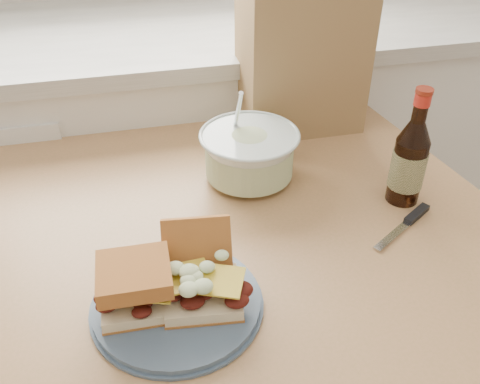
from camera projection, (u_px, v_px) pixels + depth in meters
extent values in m
cube|color=white|center=(157.00, 175.00, 1.74)|extent=(2.40, 0.60, 0.90)
cube|color=silver|center=(141.00, 33.00, 1.46)|extent=(2.50, 0.64, 0.04)
cube|color=tan|center=(246.00, 225.00, 1.03)|extent=(1.08, 1.08, 0.04)
cube|color=tan|center=(42.00, 283.00, 1.45)|extent=(0.07, 0.07, 0.75)
cube|color=tan|center=(317.00, 212.00, 1.70)|extent=(0.07, 0.07, 0.75)
cylinder|color=#465A72|center=(177.00, 303.00, 0.83)|extent=(0.26, 0.26, 0.02)
cube|color=beige|center=(138.00, 300.00, 0.81)|extent=(0.11, 0.10, 0.02)
cube|color=gold|center=(136.00, 285.00, 0.79)|extent=(0.06, 0.06, 0.00)
cube|color=#AA682D|center=(134.00, 274.00, 0.77)|extent=(0.11, 0.10, 0.03)
cube|color=beige|center=(203.00, 295.00, 0.82)|extent=(0.13, 0.12, 0.02)
cube|color=gold|center=(202.00, 278.00, 0.79)|extent=(0.08, 0.08, 0.00)
cube|color=#AA682D|center=(197.00, 248.00, 0.85)|extent=(0.12, 0.09, 0.10)
cone|color=silver|center=(249.00, 157.00, 1.09)|extent=(0.20, 0.20, 0.10)
cylinder|color=beige|center=(249.00, 159.00, 1.10)|extent=(0.18, 0.18, 0.07)
torus|color=silver|center=(249.00, 135.00, 1.06)|extent=(0.20, 0.20, 0.01)
cylinder|color=silver|center=(237.00, 115.00, 1.06)|extent=(0.01, 0.08, 0.13)
cylinder|color=black|center=(407.00, 171.00, 1.02)|extent=(0.06, 0.06, 0.13)
cone|color=black|center=(416.00, 131.00, 0.97)|extent=(0.06, 0.06, 0.04)
cylinder|color=black|center=(421.00, 108.00, 0.94)|extent=(0.03, 0.03, 0.06)
cylinder|color=red|center=(423.00, 99.00, 0.94)|extent=(0.03, 0.03, 0.02)
cylinder|color=maroon|center=(425.00, 91.00, 0.93)|extent=(0.03, 0.03, 0.01)
cylinder|color=#2C391C|center=(408.00, 169.00, 1.02)|extent=(0.07, 0.07, 0.08)
cube|color=silver|center=(395.00, 234.00, 0.97)|extent=(0.11, 0.08, 0.00)
cube|color=black|center=(417.00, 214.00, 1.01)|extent=(0.07, 0.05, 0.01)
cube|color=#A57E4F|center=(302.00, 52.00, 1.22)|extent=(0.27, 0.18, 0.36)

